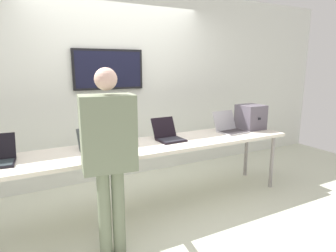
# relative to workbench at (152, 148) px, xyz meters

# --- Properties ---
(ground) EXTENTS (8.00, 8.00, 0.04)m
(ground) POSITION_rel_workbench_xyz_m (0.00, 0.00, -0.75)
(ground) COLOR beige
(back_wall) EXTENTS (8.00, 0.11, 2.74)m
(back_wall) POSITION_rel_workbench_xyz_m (-0.00, 1.13, 0.65)
(back_wall) COLOR silver
(back_wall) RESTS_ON ground
(workbench) EXTENTS (3.57, 0.70, 0.78)m
(workbench) POSITION_rel_workbench_xyz_m (0.00, 0.00, 0.00)
(workbench) COLOR silver
(workbench) RESTS_ON ground
(equipment_box) EXTENTS (0.32, 0.34, 0.34)m
(equipment_box) POSITION_rel_workbench_xyz_m (1.58, 0.09, 0.22)
(equipment_box) COLOR #5C5460
(equipment_box) RESTS_ON workbench
(laptop_station_1) EXTENTS (0.34, 0.34, 0.22)m
(laptop_station_1) POSITION_rel_workbench_xyz_m (-0.63, 0.07, 0.10)
(laptop_station_1) COLOR #363B3C
(laptop_station_1) RESTS_ON workbench
(laptop_station_2) EXTENTS (0.32, 0.38, 0.25)m
(laptop_station_2) POSITION_rel_workbench_xyz_m (0.26, 0.08, 0.10)
(laptop_station_2) COLOR black
(laptop_station_2) RESTS_ON workbench
(laptop_station_3) EXTENTS (0.38, 0.39, 0.27)m
(laptop_station_3) POSITION_rel_workbench_xyz_m (1.19, 0.07, 0.11)
(laptop_station_3) COLOR #B2AFB6
(laptop_station_3) RESTS_ON workbench
(person) EXTENTS (0.49, 0.63, 1.64)m
(person) POSITION_rel_workbench_xyz_m (-0.68, -0.62, 0.26)
(person) COLOR gray
(person) RESTS_ON ground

